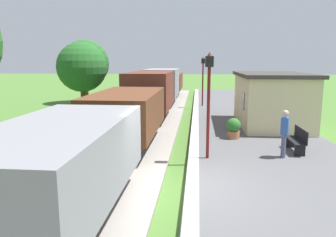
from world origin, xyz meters
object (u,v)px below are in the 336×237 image
(person_waiting, at_px, (284,132))
(lamp_post_far, at_px, (203,72))
(tree_field_left, at_px, (86,64))
(freight_train, at_px, (151,95))
(tree_trackside_far, at_px, (82,67))
(bench_down_platform, at_px, (255,106))
(potted_planter, at_px, (233,128))
(station_hut, at_px, (271,99))
(bench_near_hut, at_px, (297,140))
(lamp_post_near, at_px, (209,86))

(person_waiting, height_order, lamp_post_far, lamp_post_far)
(person_waiting, xyz_separation_m, tree_field_left, (-12.71, 15.68, 2.23))
(freight_train, relative_size, tree_trackside_far, 6.89)
(bench_down_platform, height_order, potted_planter, potted_planter)
(bench_down_platform, bearing_deg, lamp_post_far, 136.49)
(lamp_post_far, height_order, tree_field_left, tree_field_left)
(freight_train, height_order, tree_trackside_far, tree_trackside_far)
(bench_down_platform, distance_m, potted_planter, 7.43)
(station_hut, bearing_deg, bench_down_platform, 91.60)
(bench_near_hut, relative_size, potted_planter, 1.64)
(bench_near_hut, bearing_deg, tree_trackside_far, 149.64)
(bench_near_hut, height_order, person_waiting, person_waiting)
(freight_train, relative_size, bench_down_platform, 21.73)
(bench_down_platform, distance_m, tree_trackside_far, 11.22)
(lamp_post_near, bearing_deg, bench_near_hut, 18.14)
(person_waiting, relative_size, tree_trackside_far, 0.36)
(station_hut, height_order, lamp_post_far, lamp_post_far)
(potted_planter, relative_size, lamp_post_far, 0.25)
(lamp_post_far, bearing_deg, tree_trackside_far, -139.50)
(potted_planter, distance_m, tree_field_left, 17.36)
(potted_planter, distance_m, lamp_post_near, 3.89)
(potted_planter, bearing_deg, station_hut, 54.81)
(station_hut, distance_m, tree_trackside_far, 10.82)
(person_waiting, bearing_deg, freight_train, -33.08)
(freight_train, distance_m, lamp_post_far, 5.79)
(freight_train, distance_m, station_hut, 7.25)
(bench_down_platform, xyz_separation_m, lamp_post_near, (-3.41, -10.15, 2.08))
(bench_down_platform, relative_size, lamp_post_far, 0.41)
(lamp_post_far, bearing_deg, potted_planter, -83.22)
(bench_down_platform, relative_size, potted_planter, 1.64)
(bench_down_platform, height_order, lamp_post_near, lamp_post_near)
(bench_near_hut, relative_size, person_waiting, 0.88)
(potted_planter, height_order, lamp_post_far, lamp_post_far)
(freight_train, bearing_deg, person_waiting, -54.71)
(potted_planter, xyz_separation_m, tree_field_left, (-11.23, 12.96, 2.69))
(lamp_post_near, bearing_deg, tree_trackside_far, 134.38)
(bench_near_hut, distance_m, potted_planter, 2.91)
(freight_train, relative_size, bench_near_hut, 21.73)
(lamp_post_near, bearing_deg, potted_planter, 68.06)
(station_hut, relative_size, potted_planter, 6.33)
(bench_down_platform, height_order, person_waiting, person_waiting)
(person_waiting, relative_size, potted_planter, 1.87)
(station_hut, xyz_separation_m, tree_trackside_far, (-10.65, 1.00, 1.62))
(freight_train, bearing_deg, lamp_post_far, 54.44)
(potted_planter, bearing_deg, lamp_post_far, 96.78)
(person_waiting, height_order, tree_field_left, tree_field_left)
(station_hut, bearing_deg, tree_field_left, 144.28)
(potted_planter, height_order, lamp_post_near, lamp_post_near)
(bench_near_hut, relative_size, tree_trackside_far, 0.32)
(lamp_post_near, bearing_deg, station_hut, 60.81)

